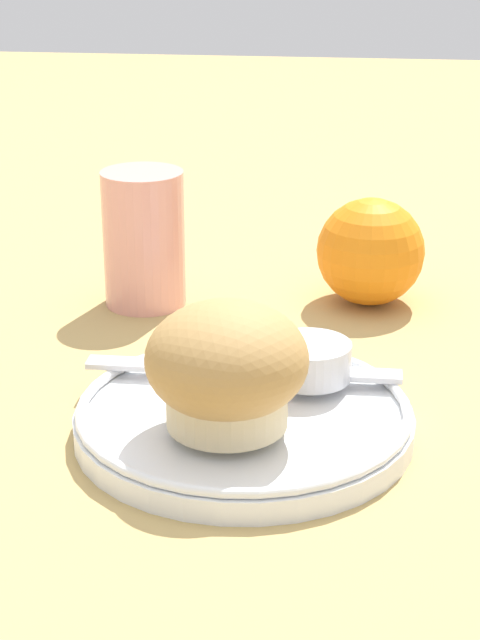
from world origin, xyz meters
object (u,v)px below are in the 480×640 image
(butter_knife, at_px, (243,369))
(juice_glass, at_px, (144,239))
(orange_fruit, at_px, (370,252))
(muffin, at_px, (227,368))

(butter_knife, height_order, juice_glass, juice_glass)
(orange_fruit, relative_size, juice_glass, 0.79)
(butter_knife, xyz_separation_m, juice_glass, (-0.09, 0.16, 0.03))
(muffin, height_order, butter_knife, muffin)
(muffin, xyz_separation_m, juice_glass, (-0.09, 0.23, -0.00))
(orange_fruit, bearing_deg, juice_glass, -172.69)
(butter_knife, relative_size, juice_glass, 1.89)
(orange_fruit, height_order, juice_glass, juice_glass)
(orange_fruit, bearing_deg, butter_knife, -112.77)
(muffin, distance_m, orange_fruit, 0.26)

